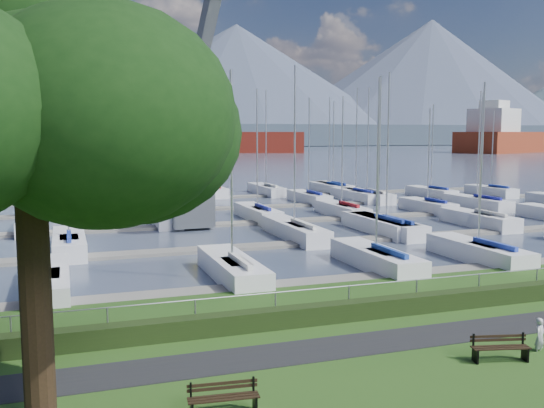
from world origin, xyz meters
name	(u,v)px	position (x,y,z in m)	size (l,w,h in m)	color
path	(413,338)	(0.00, -3.00, 0.01)	(160.00, 2.00, 0.04)	black
water	(90,150)	(0.00, 260.00, -0.40)	(800.00, 540.00, 0.20)	#414B5F
hedge	(377,308)	(0.00, -0.40, 0.35)	(80.00, 0.70, 0.70)	black
fence	(372,284)	(0.00, 0.00, 1.20)	(0.04, 0.04, 80.00)	gray
foothill	(84,135)	(0.00, 330.00, 6.00)	(900.00, 80.00, 12.00)	#3C4958
mountains	(90,73)	(7.35, 404.62, 46.68)	(1190.00, 360.00, 115.00)	#3F485C
docks	(215,225)	(0.00, 26.00, -0.22)	(90.00, 41.60, 0.25)	slate
bench_left	(223,398)	(-7.62, -6.39, 0.42)	(1.83, 0.60, 0.85)	black
bench_right	(500,348)	(1.38, -5.71, 0.42)	(1.85, 0.84, 0.85)	black
person	(540,332)	(3.20, -5.42, 0.62)	(0.45, 0.30, 1.24)	#B9BAC0
tree	(24,107)	(-11.93, -6.86, 7.57)	(9.31, 8.64, 11.88)	black
crane	(191,155)	(-1.69, 26.67, 5.33)	(6.01, 13.23, 22.35)	slate
cargo_ship_mid	(152,142)	(21.38, 215.71, 3.47)	(106.80, 57.06, 21.50)	maroon
cargo_ship_east	(526,142)	(164.12, 176.25, 3.69)	(86.14, 48.19, 21.50)	maroon
sailboat_fleet	(191,153)	(-1.02, 29.96, 5.37)	(74.64, 50.13, 13.45)	navy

